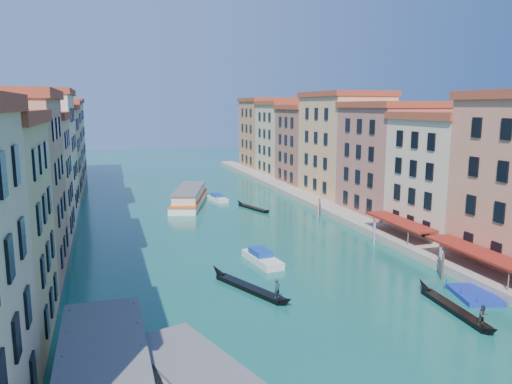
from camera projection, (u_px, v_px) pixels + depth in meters
left_bank_palazzos at (31, 163)px, 75.96m from camera, size 12.80×128.40×21.00m
right_bank_palazzos at (359, 153)px, 92.45m from camera, size 12.80×128.40×21.00m
quay at (318, 204)px, 91.72m from camera, size 4.00×140.00×1.00m
restaurant_awnings at (486, 255)px, 51.79m from camera, size 3.20×44.55×3.12m
vaporetto_stop at (104, 384)px, 30.65m from camera, size 5.40×16.40×3.65m
mooring_poles_right at (425, 258)px, 56.65m from camera, size 1.44×54.24×3.20m
vaporetto_far at (189, 197)px, 93.97m from camera, size 10.51×21.29×3.09m
gondola_fore at (249, 286)px, 50.05m from camera, size 5.99×11.94×2.52m
gondola_right at (456, 308)px, 44.68m from camera, size 1.79×12.09×2.41m
gondola_far at (252, 207)px, 89.53m from camera, size 4.09×10.39×1.51m
motorboat_mid at (262, 258)px, 58.97m from camera, size 3.17×7.47×1.50m
motorboat_far at (217, 198)px, 97.62m from camera, size 3.12×6.53×1.30m
blue_dock at (475, 295)px, 48.41m from camera, size 4.77×6.05×0.44m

